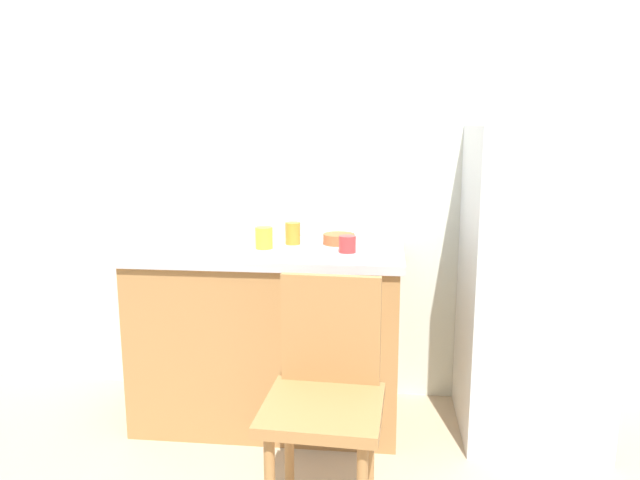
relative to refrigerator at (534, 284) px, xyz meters
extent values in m
cube|color=silver|center=(-0.97, 0.35, 0.64)|extent=(4.80, 0.10, 2.69)
cube|color=#A87542|center=(-1.22, 0.00, -0.30)|extent=(1.22, 0.60, 0.81)
cube|color=#B7B7BC|center=(-1.22, 0.00, 0.12)|extent=(1.26, 0.64, 0.04)
cylinder|color=#B7B7BC|center=(-1.31, 0.25, 0.25)|extent=(0.02, 0.02, 0.22)
cube|color=silver|center=(0.00, 0.00, 0.00)|extent=(0.61, 0.61, 1.41)
cylinder|color=#A87542|center=(-1.01, -0.67, -0.48)|extent=(0.04, 0.04, 0.45)
cylinder|color=#A87542|center=(-0.71, -0.69, -0.48)|extent=(0.04, 0.04, 0.45)
cube|color=#A87542|center=(-0.87, -0.83, -0.24)|extent=(0.42, 0.42, 0.04)
cube|color=#A87542|center=(-0.86, -0.64, -0.02)|extent=(0.36, 0.05, 0.40)
cube|color=white|center=(-1.47, -0.05, 0.17)|extent=(0.28, 0.20, 0.05)
cylinder|color=#B25B33|center=(-0.89, 0.12, 0.17)|extent=(0.15, 0.15, 0.05)
cylinder|color=orange|center=(-1.11, 0.09, 0.20)|extent=(0.07, 0.07, 0.10)
cylinder|color=red|center=(-0.84, -0.07, 0.18)|extent=(0.08, 0.08, 0.08)
cylinder|color=yellow|center=(-1.23, -0.02, 0.19)|extent=(0.08, 0.08, 0.10)
camera|label=1|loc=(-0.68, -2.68, 0.71)|focal=33.38mm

